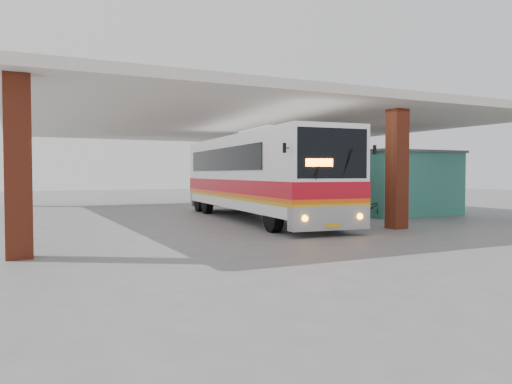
{
  "coord_description": "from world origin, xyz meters",
  "views": [
    {
      "loc": [
        -9.67,
        -17.04,
        2.02
      ],
      "look_at": [
        -1.26,
        0.0,
        1.31
      ],
      "focal_mm": 35.0,
      "sensor_mm": 36.0,
      "label": 1
    }
  ],
  "objects": [
    {
      "name": "ground",
      "position": [
        0.0,
        0.0,
        0.0
      ],
      "size": [
        90.0,
        90.0,
        0.0
      ],
      "primitive_type": "plane",
      "color": "#515154",
      "rests_on": "ground"
    },
    {
      "name": "brick_columns",
      "position": [
        1.43,
        5.0,
        2.17
      ],
      "size": [
        20.1,
        21.6,
        4.35
      ],
      "color": "#953720",
      "rests_on": "ground"
    },
    {
      "name": "canopy_roof",
      "position": [
        0.5,
        6.5,
        4.5
      ],
      "size": [
        21.0,
        23.0,
        0.3
      ],
      "primitive_type": "cube",
      "color": "silver",
      "rests_on": "brick_columns"
    },
    {
      "name": "shop_building",
      "position": [
        7.49,
        4.0,
        1.56
      ],
      "size": [
        5.2,
        8.2,
        3.11
      ],
      "color": "#2E7366",
      "rests_on": "ground"
    },
    {
      "name": "coach_bus",
      "position": [
        0.01,
        2.44,
        1.92
      ],
      "size": [
        3.93,
        13.43,
        3.86
      ],
      "rotation": [
        0.0,
        0.0,
        -0.09
      ],
      "color": "white",
      "rests_on": "ground"
    },
    {
      "name": "motorcycle",
      "position": [
        4.7,
        0.59,
        0.5
      ],
      "size": [
        2.02,
        1.36,
        1.0
      ],
      "primitive_type": "imported",
      "rotation": [
        0.0,
        0.0,
        1.17
      ],
      "color": "black",
      "rests_on": "ground"
    },
    {
      "name": "pedestrian",
      "position": [
        1.33,
        -1.61,
        0.88
      ],
      "size": [
        0.77,
        0.7,
        1.76
      ],
      "primitive_type": "imported",
      "rotation": [
        0.0,
        0.0,
        3.72
      ],
      "color": "red",
      "rests_on": "ground"
    },
    {
      "name": "red_chair",
      "position": [
        4.51,
        5.75,
        0.38
      ],
      "size": [
        0.52,
        0.52,
        0.81
      ],
      "rotation": [
        0.0,
        0.0,
        -0.25
      ],
      "color": "red",
      "rests_on": "ground"
    }
  ]
}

